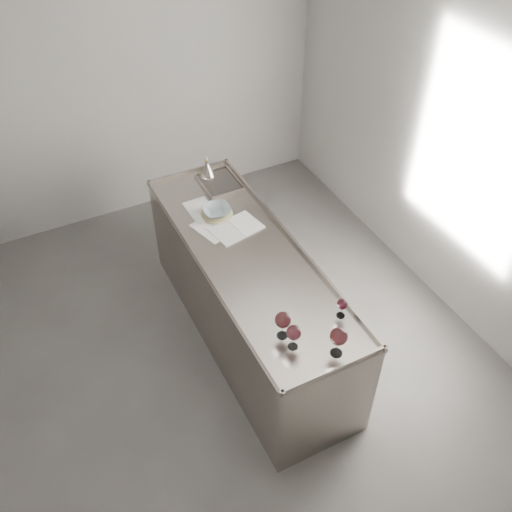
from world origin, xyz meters
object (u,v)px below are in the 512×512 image
wine_glass_left (283,321)px  counter (249,297)px  ceramic_bowl (217,211)px  notebook (236,228)px  wine_funnel (207,169)px  wine_glass_middle (294,333)px  wine_glass_small (342,305)px  wine_glass_right (339,337)px

wine_glass_left → counter: bearing=79.1°
wine_glass_left → ceramic_bowl: (0.13, 1.33, -0.10)m
notebook → wine_funnel: wine_funnel is taller
wine_glass_left → wine_glass_middle: (0.02, -0.11, -0.01)m
wine_glass_middle → notebook: (0.18, 1.22, -0.13)m
counter → wine_glass_left: wine_glass_left is taller
counter → notebook: bearing=82.1°
wine_glass_left → ceramic_bowl: wine_glass_left is taller
wine_funnel → wine_glass_middle: bearing=-97.7°
ceramic_bowl → wine_glass_small: bearing=-77.5°
wine_glass_left → ceramic_bowl: 1.34m
wine_glass_middle → wine_funnel: wine_funnel is taller
wine_glass_left → wine_funnel: bearing=81.3°
wine_glass_middle → ceramic_bowl: (0.11, 1.44, -0.08)m
counter → wine_glass_middle: bearing=-98.6°
wine_glass_left → wine_funnel: wine_glass_left is taller
wine_glass_middle → notebook: size_ratio=0.44×
wine_glass_middle → counter: bearing=81.4°
wine_glass_middle → wine_glass_right: (0.22, -0.17, 0.02)m
wine_glass_left → notebook: 1.13m
counter → wine_glass_middle: 1.10m
wine_glass_right → wine_glass_small: size_ratio=1.48×
counter → notebook: counter is taller
wine_glass_left → wine_funnel: 1.91m
wine_glass_right → notebook: (-0.04, 1.38, -0.15)m
counter → wine_glass_right: size_ratio=11.04×
counter → wine_glass_left: size_ratio=11.80×
wine_funnel → notebook: bearing=-96.7°
counter → ceramic_bowl: (-0.02, 0.52, 0.52)m
wine_glass_middle → wine_funnel: (0.27, 1.99, -0.07)m
notebook → ceramic_bowl: bearing=95.7°
wine_glass_right → wine_funnel: size_ratio=1.09×
wine_glass_middle → wine_glass_small: size_ratio=1.25×
wine_glass_middle → wine_funnel: 2.01m
wine_glass_right → ceramic_bowl: size_ratio=0.98×
wine_glass_right → wine_glass_small: wine_glass_right is taller
wine_glass_middle → ceramic_bowl: size_ratio=0.83×
counter → wine_glass_middle: (-0.14, -0.91, 0.60)m
wine_glass_left → wine_glass_small: bearing=-3.3°
wine_glass_left → wine_glass_right: bearing=-49.8°
notebook → wine_funnel: bearing=72.2°
counter → wine_glass_small: bearing=-71.7°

